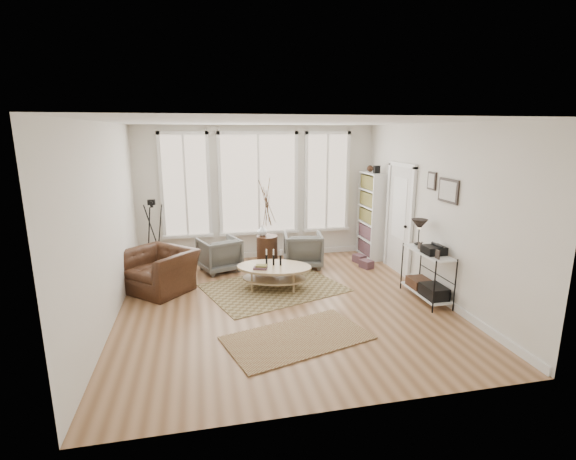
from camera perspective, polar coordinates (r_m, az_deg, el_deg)
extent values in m
plane|color=#9D724D|center=(6.96, -0.58, -10.05)|extent=(5.50, 5.50, 0.00)
plane|color=white|center=(6.39, -0.65, 14.56)|extent=(5.50, 5.50, 0.00)
cube|color=silver|center=(9.20, -4.05, 5.08)|extent=(5.20, 0.04, 2.90)
cube|color=silver|center=(3.96, 7.41, -6.13)|extent=(5.20, 0.04, 2.90)
cube|color=silver|center=(6.53, -23.56, 0.62)|extent=(0.04, 5.50, 2.90)
cube|color=silver|center=(7.48, 19.32, 2.46)|extent=(0.04, 5.50, 2.90)
cube|color=white|center=(9.48, -3.90, -3.27)|extent=(5.10, 0.04, 0.12)
cube|color=white|center=(7.83, 18.45, -7.57)|extent=(0.03, 5.40, 0.12)
cube|color=tan|center=(9.15, -4.05, 6.31)|extent=(1.60, 0.03, 2.10)
cube|color=tan|center=(9.06, -13.85, 5.89)|extent=(0.90, 0.03, 2.10)
cube|color=tan|center=(9.49, 5.31, 6.53)|extent=(0.90, 0.03, 2.10)
cube|color=white|center=(9.13, -4.03, 6.29)|extent=(1.74, 0.06, 2.24)
cube|color=white|center=(9.04, -13.85, 5.87)|extent=(1.04, 0.06, 2.24)
cube|color=white|center=(9.47, 5.35, 6.52)|extent=(1.04, 0.06, 2.24)
cube|color=white|center=(9.30, -3.91, -0.34)|extent=(4.10, 0.12, 0.06)
cube|color=silver|center=(8.52, 15.01, 1.28)|extent=(0.04, 0.88, 2.10)
cube|color=white|center=(8.47, 14.99, 2.92)|extent=(0.01, 0.55, 1.20)
cube|color=white|center=(8.09, 16.47, 0.56)|extent=(0.06, 0.08, 2.18)
cube|color=white|center=(8.95, 13.51, 1.92)|extent=(0.06, 0.08, 2.18)
cube|color=white|center=(8.37, 15.36, 8.59)|extent=(0.06, 1.06, 0.08)
sphere|color=black|center=(8.23, 15.74, 0.45)|extent=(0.06, 0.06, 0.06)
cube|color=white|center=(9.07, 12.26, 1.49)|extent=(0.30, 0.03, 1.90)
cube|color=white|center=(9.81, 10.31, 2.45)|extent=(0.30, 0.03, 1.90)
cube|color=white|center=(9.49, 12.08, 2.02)|extent=(0.02, 0.85, 1.90)
cube|color=white|center=(9.43, 11.25, 1.99)|extent=(0.30, 0.81, 1.90)
cube|color=brown|center=(9.43, 11.25, 1.99)|extent=(0.24, 0.75, 1.76)
cube|color=black|center=(9.11, 12.04, 8.11)|extent=(0.12, 0.10, 0.16)
sphere|color=#3D2114|center=(9.43, 11.17, 8.25)|extent=(0.14, 0.14, 0.14)
cube|color=white|center=(7.47, 18.28, -8.08)|extent=(0.37, 1.07, 0.03)
cube|color=white|center=(7.26, 18.67, -2.92)|extent=(0.37, 1.07, 0.02)
cylinder|color=black|center=(6.86, 19.37, -7.39)|extent=(0.02, 0.02, 0.85)
cylinder|color=black|center=(7.05, 21.89, -7.05)|extent=(0.02, 0.02, 0.85)
cylinder|color=black|center=(7.72, 15.32, -4.78)|extent=(0.02, 0.02, 0.85)
cylinder|color=black|center=(7.89, 17.65, -4.55)|extent=(0.02, 0.02, 0.85)
cylinder|color=black|center=(7.53, 17.36, -1.81)|extent=(0.14, 0.14, 0.02)
cylinder|color=black|center=(7.50, 17.44, -0.77)|extent=(0.02, 0.02, 0.30)
cone|color=black|center=(7.45, 17.54, 0.72)|extent=(0.28, 0.28, 0.18)
cube|color=black|center=(7.11, 19.33, -2.59)|extent=(0.32, 0.30, 0.13)
cube|color=black|center=(7.24, 19.33, -7.94)|extent=(0.32, 0.45, 0.20)
cube|color=#3D2114|center=(7.62, 17.50, -6.89)|extent=(0.32, 0.40, 0.16)
cube|color=black|center=(6.84, 19.79, -3.16)|extent=(0.02, 0.10, 0.14)
cube|color=black|center=(7.28, 17.57, -2.08)|extent=(0.02, 0.10, 0.12)
cube|color=black|center=(7.07, 21.10, 5.03)|extent=(0.03, 0.52, 0.38)
cube|color=silver|center=(7.07, 21.00, 5.03)|extent=(0.01, 0.44, 0.30)
cube|color=black|center=(7.48, 19.09, 6.37)|extent=(0.03, 0.24, 0.30)
cube|color=silver|center=(7.47, 18.99, 6.37)|extent=(0.01, 0.18, 0.24)
cube|color=brown|center=(7.62, -1.98, -7.88)|extent=(2.75, 2.39, 0.01)
cube|color=brown|center=(5.89, 1.29, -14.50)|extent=(2.14, 1.57, 0.01)
ellipsoid|color=tan|center=(7.55, -1.90, -6.61)|extent=(1.30, 1.03, 0.03)
ellipsoid|color=tan|center=(7.48, -1.91, -5.09)|extent=(1.52, 1.20, 0.04)
cylinder|color=tan|center=(7.30, -4.48, -7.36)|extent=(0.04, 0.04, 0.38)
cylinder|color=tan|center=(7.42, 1.22, -6.95)|extent=(0.04, 0.04, 0.38)
cylinder|color=tan|center=(7.69, -4.90, -6.27)|extent=(0.04, 0.04, 0.38)
cylinder|color=tan|center=(7.81, 0.50, -5.91)|extent=(0.04, 0.04, 0.38)
cylinder|color=black|center=(7.47, -2.95, -4.18)|extent=(0.04, 0.04, 0.19)
cylinder|color=black|center=(7.49, -1.99, -4.13)|extent=(0.04, 0.04, 0.19)
cylinder|color=black|center=(7.51, -1.04, -4.07)|extent=(0.04, 0.04, 0.19)
cube|color=#365529|center=(7.33, -3.74, -5.05)|extent=(0.23, 0.17, 0.06)
imported|color=#62625D|center=(8.55, -9.37, -3.30)|extent=(0.95, 0.96, 0.68)
imported|color=#62625D|center=(8.71, 2.06, -2.69)|extent=(0.88, 0.90, 0.72)
cylinder|color=#3D2114|center=(8.73, -2.87, -2.90)|extent=(0.43, 0.43, 0.65)
imported|color=silver|center=(8.66, -3.55, -0.06)|extent=(0.27, 0.27, 0.22)
imported|color=#3D2114|center=(7.76, -17.21, -5.28)|extent=(1.50, 1.49, 0.73)
cylinder|color=black|center=(8.61, -18.14, 3.16)|extent=(0.06, 0.06, 0.06)
cube|color=black|center=(8.60, -18.17, 3.63)|extent=(0.15, 0.11, 0.10)
cylinder|color=black|center=(8.52, -18.23, 3.54)|extent=(0.06, 0.08, 0.06)
cube|color=brown|center=(9.17, 9.73, -3.87)|extent=(0.27, 0.31, 0.17)
cube|color=brown|center=(8.82, 10.68, -4.60)|extent=(0.28, 0.31, 0.17)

